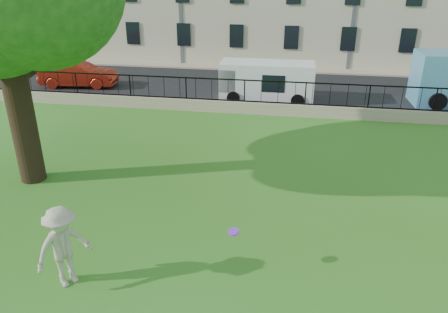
% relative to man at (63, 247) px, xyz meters
% --- Properties ---
extents(ground, '(120.00, 120.00, 0.00)m').
position_rel_man_xyz_m(ground, '(2.50, 1.47, -1.03)').
color(ground, '#396919').
rests_on(ground, ground).
extents(retaining_wall, '(50.00, 0.40, 0.60)m').
position_rel_man_xyz_m(retaining_wall, '(2.50, 13.47, -0.73)').
color(retaining_wall, gray).
rests_on(retaining_wall, ground).
extents(iron_railing, '(50.00, 0.05, 1.13)m').
position_rel_man_xyz_m(iron_railing, '(2.50, 13.47, 0.12)').
color(iron_railing, black).
rests_on(iron_railing, retaining_wall).
extents(street, '(60.00, 9.00, 0.01)m').
position_rel_man_xyz_m(street, '(2.50, 18.17, -1.03)').
color(street, black).
rests_on(street, ground).
extents(sidewalk, '(60.00, 1.40, 0.12)m').
position_rel_man_xyz_m(sidewalk, '(2.50, 23.37, -0.97)').
color(sidewalk, gray).
rests_on(sidewalk, ground).
extents(man, '(1.41, 1.53, 2.06)m').
position_rel_man_xyz_m(man, '(0.00, 0.00, 0.00)').
color(man, '#B8B096').
rests_on(man, ground).
extents(frisbee, '(0.29, 0.30, 0.12)m').
position_rel_man_xyz_m(frisbee, '(3.80, 1.16, 0.08)').
color(frisbee, '#7926DB').
extents(red_sedan, '(4.75, 2.15, 1.51)m').
position_rel_man_xyz_m(red_sedan, '(-8.13, 16.87, -0.27)').
color(red_sedan, '#B42716').
rests_on(red_sedan, street).
extents(white_van, '(5.05, 2.01, 2.11)m').
position_rel_man_xyz_m(white_van, '(3.43, 15.87, 0.02)').
color(white_van, white).
rests_on(white_van, street).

